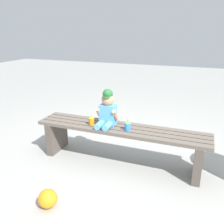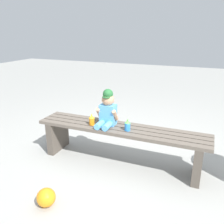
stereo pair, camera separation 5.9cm
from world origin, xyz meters
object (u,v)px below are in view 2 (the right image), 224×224
(child_figure, at_px, (107,110))
(sippy_cup_right, at_px, (127,125))
(park_bench, at_px, (120,138))
(toy_ball, at_px, (46,197))
(sippy_cup_left, at_px, (92,120))

(child_figure, bearing_deg, sippy_cup_right, -14.02)
(park_bench, xyz_separation_m, child_figure, (-0.16, 0.01, 0.30))
(child_figure, distance_m, toy_ball, 1.07)
(park_bench, relative_size, sippy_cup_left, 15.25)
(sippy_cup_left, bearing_deg, child_figure, 21.63)
(park_bench, xyz_separation_m, sippy_cup_left, (-0.32, -0.06, 0.19))
(park_bench, bearing_deg, child_figure, 176.99)
(park_bench, distance_m, sippy_cup_right, 0.22)
(park_bench, height_order, sippy_cup_right, sippy_cup_right)
(child_figure, height_order, toy_ball, child_figure)
(child_figure, bearing_deg, sippy_cup_left, -158.37)
(park_bench, bearing_deg, sippy_cup_left, -170.10)
(child_figure, distance_m, sippy_cup_left, 0.21)
(sippy_cup_left, xyz_separation_m, sippy_cup_right, (0.42, 0.00, 0.00))
(park_bench, distance_m, toy_ball, 0.99)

